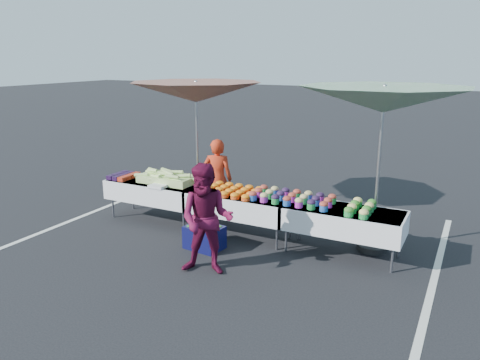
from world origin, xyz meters
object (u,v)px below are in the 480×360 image
at_px(table_left, 156,190).
at_px(customer, 207,220).
at_px(vendor, 217,179).
at_px(umbrella_left, 196,93).
at_px(storage_bin, 204,237).
at_px(table_right, 343,220).
at_px(umbrella_right, 384,101).
at_px(table_center, 240,203).

bearing_deg(table_left, customer, -36.23).
xyz_separation_m(table_left, vendor, (1.00, 0.62, 0.19)).
relative_size(umbrella_left, storage_bin, 4.73).
xyz_separation_m(vendor, storage_bin, (0.55, -1.40, -0.57)).
height_order(table_right, customer, customer).
height_order(vendor, umbrella_right, umbrella_right).
xyz_separation_m(umbrella_left, storage_bin, (1.11, -1.57, -2.16)).
relative_size(table_center, umbrella_left, 0.62).
bearing_deg(umbrella_left, table_center, -30.54).
xyz_separation_m(table_center, table_right, (1.80, 0.00, 0.00)).
bearing_deg(table_center, umbrella_right, 11.08).
distance_m(table_right, storage_bin, 2.23).
bearing_deg(table_left, vendor, 32.03).
xyz_separation_m(vendor, umbrella_right, (3.00, -0.19, 1.62)).
height_order(table_left, storage_bin, table_left).
relative_size(table_right, umbrella_right, 0.55).
bearing_deg(table_right, vendor, 166.55).
bearing_deg(vendor, storage_bin, 92.30).
height_order(table_left, table_right, same).
bearing_deg(umbrella_left, table_right, -14.22).
bearing_deg(customer, table_left, 126.70).
relative_size(customer, umbrella_left, 0.54).
bearing_deg(umbrella_left, table_left, -119.02).
height_order(vendor, storage_bin, vendor).
height_order(table_right, umbrella_left, umbrella_left).
relative_size(vendor, umbrella_right, 0.46).
bearing_deg(table_left, table_right, 0.00).
bearing_deg(umbrella_left, customer, -55.11).
relative_size(customer, umbrella_right, 0.48).
relative_size(table_right, umbrella_left, 0.62).
bearing_deg(table_right, umbrella_left, 165.78).
relative_size(table_center, table_right, 1.00).
distance_m(table_left, customer, 2.55).
relative_size(customer, storage_bin, 2.54).
distance_m(table_center, storage_bin, 0.90).
distance_m(table_center, vendor, 1.04).
xyz_separation_m(umbrella_right, storage_bin, (-2.45, -1.20, -2.19)).
xyz_separation_m(table_center, umbrella_left, (-1.36, 0.80, 1.77)).
bearing_deg(storage_bin, vendor, 118.38).
distance_m(umbrella_left, umbrella_right, 3.57).
xyz_separation_m(vendor, customer, (1.05, -2.12, 0.03)).
relative_size(table_right, customer, 1.15).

